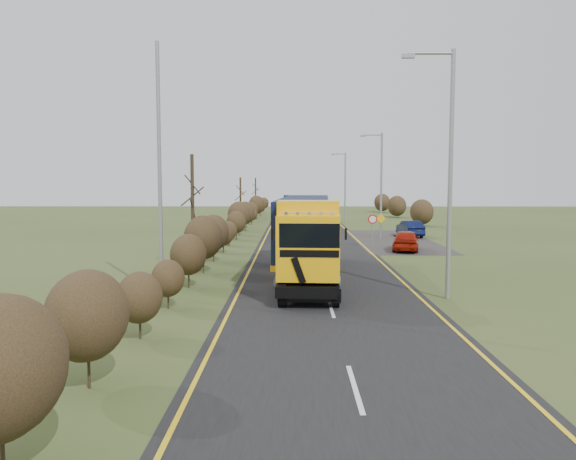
{
  "coord_description": "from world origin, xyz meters",
  "views": [
    {
      "loc": [
        -1.41,
        -24.37,
        4.7
      ],
      "look_at": [
        -1.66,
        3.5,
        2.27
      ],
      "focal_mm": 35.0,
      "sensor_mm": 36.0,
      "label": 1
    }
  ],
  "objects_px": {
    "car_red_hatchback": "(406,240)",
    "car_blue_sedan": "(410,229)",
    "lorry": "(305,232)",
    "speed_sign": "(372,225)",
    "streetlight_near": "(447,163)"
  },
  "relations": [
    {
      "from": "car_red_hatchback",
      "to": "car_blue_sedan",
      "type": "relative_size",
      "value": 1.02
    },
    {
      "from": "lorry",
      "to": "speed_sign",
      "type": "relative_size",
      "value": 6.09
    },
    {
      "from": "lorry",
      "to": "car_blue_sedan",
      "type": "relative_size",
      "value": 3.46
    },
    {
      "from": "car_red_hatchback",
      "to": "speed_sign",
      "type": "bearing_deg",
      "value": -28.55
    },
    {
      "from": "lorry",
      "to": "streetlight_near",
      "type": "distance_m",
      "value": 7.97
    },
    {
      "from": "car_red_hatchback",
      "to": "car_blue_sedan",
      "type": "xyz_separation_m",
      "value": [
        2.29,
        9.65,
        -0.04
      ]
    },
    {
      "from": "lorry",
      "to": "car_blue_sedan",
      "type": "bearing_deg",
      "value": 68.63
    },
    {
      "from": "speed_sign",
      "to": "car_red_hatchback",
      "type": "bearing_deg",
      "value": -40.96
    },
    {
      "from": "car_blue_sedan",
      "to": "streetlight_near",
      "type": "relative_size",
      "value": 0.42
    },
    {
      "from": "streetlight_near",
      "to": "car_blue_sedan",
      "type": "bearing_deg",
      "value": 81.3
    },
    {
      "from": "car_blue_sedan",
      "to": "speed_sign",
      "type": "distance_m",
      "value": 9.04
    },
    {
      "from": "lorry",
      "to": "streetlight_near",
      "type": "xyz_separation_m",
      "value": [
        5.47,
        -4.86,
        3.17
      ]
    },
    {
      "from": "streetlight_near",
      "to": "speed_sign",
      "type": "bearing_deg",
      "value": 91.53
    },
    {
      "from": "lorry",
      "to": "car_red_hatchback",
      "type": "xyz_separation_m",
      "value": [
        7.02,
        10.6,
        -1.53
      ]
    },
    {
      "from": "car_red_hatchback",
      "to": "streetlight_near",
      "type": "height_order",
      "value": "streetlight_near"
    }
  ]
}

